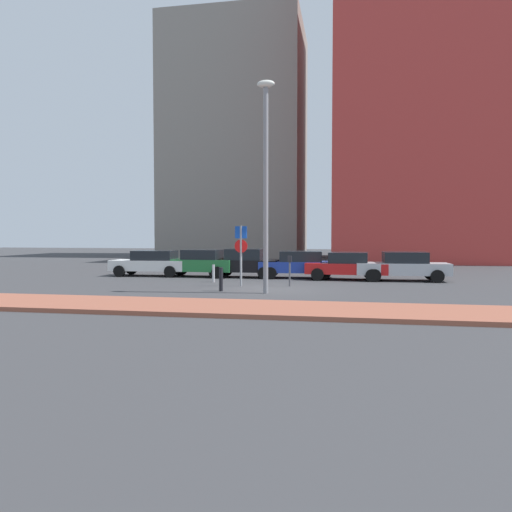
{
  "coord_description": "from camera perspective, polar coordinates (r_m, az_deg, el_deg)",
  "views": [
    {
      "loc": [
        3.18,
        -20.82,
        2.33
      ],
      "look_at": [
        -1.0,
        1.57,
        1.35
      ],
      "focal_mm": 34.2,
      "sensor_mm": 36.0,
      "label": 1
    }
  ],
  "objects": [
    {
      "name": "street_lamp",
      "position": [
        19.56,
        1.16,
        9.87
      ],
      "size": [
        0.7,
        0.36,
        8.41
      ],
      "color": "gray",
      "rests_on": "ground"
    },
    {
      "name": "parked_car_red",
      "position": [
        25.79,
        10.61,
        -1.1
      ],
      "size": [
        4.26,
        2.23,
        1.43
      ],
      "color": "red",
      "rests_on": "ground"
    },
    {
      "name": "parked_car_blue",
      "position": [
        26.41,
        5.01,
        -0.93
      ],
      "size": [
        4.26,
        2.15,
        1.46
      ],
      "color": "#1E389E",
      "rests_on": "ground"
    },
    {
      "name": "traffic_bollard_near",
      "position": [
        24.18,
        -5.0,
        -2.04
      ],
      "size": [
        0.13,
        0.13,
        0.87
      ],
      "primitive_type": "cylinder",
      "color": "#B7B7BC",
      "rests_on": "ground"
    },
    {
      "name": "ground_plane",
      "position": [
        21.19,
        1.89,
        -3.84
      ],
      "size": [
        120.0,
        120.0,
        0.0
      ],
      "primitive_type": "plane",
      "color": "#38383A"
    },
    {
      "name": "traffic_bollard_mid",
      "position": [
        20.27,
        -4.12,
        -2.74
      ],
      "size": [
        0.16,
        0.16,
        0.99
      ],
      "primitive_type": "cylinder",
      "color": "black",
      "rests_on": "ground"
    },
    {
      "name": "sidewalk_brick",
      "position": [
        15.15,
        -1.67,
        -6.11
      ],
      "size": [
        40.0,
        3.11,
        0.14
      ],
      "primitive_type": "cube",
      "color": "#93513D",
      "rests_on": "ground"
    },
    {
      "name": "parked_car_white",
      "position": [
        28.31,
        -12.14,
        -0.76
      ],
      "size": [
        4.36,
        2.09,
        1.45
      ],
      "color": "white",
      "rests_on": "ground"
    },
    {
      "name": "building_under_construction",
      "position": [
        55.37,
        -2.27,
        13.11
      ],
      "size": [
        14.59,
        11.87,
        25.1
      ],
      "primitive_type": "cube",
      "color": "gray",
      "rests_on": "ground"
    },
    {
      "name": "parking_meter",
      "position": [
        22.12,
        3.96,
        -1.25
      ],
      "size": [
        0.18,
        0.14,
        1.38
      ],
      "color": "#4C4C51",
      "rests_on": "ground"
    },
    {
      "name": "parked_car_black",
      "position": [
        26.83,
        -1.52,
        -0.79
      ],
      "size": [
        3.96,
        1.92,
        1.57
      ],
      "color": "black",
      "rests_on": "ground"
    },
    {
      "name": "parking_sign_post",
      "position": [
        22.1,
        -1.77,
        0.92
      ],
      "size": [
        0.6,
        0.1,
        2.76
      ],
      "color": "gray",
      "rests_on": "ground"
    },
    {
      "name": "building_colorful_midrise",
      "position": [
        50.04,
        18.66,
        15.97
      ],
      "size": [
        15.79,
        17.61,
        28.24
      ],
      "primitive_type": "cube",
      "color": "#BF3833",
      "rests_on": "ground"
    },
    {
      "name": "parked_car_silver",
      "position": [
        25.82,
        16.78,
        -1.12
      ],
      "size": [
        4.63,
        2.02,
        1.47
      ],
      "color": "#B7BABF",
      "rests_on": "ground"
    },
    {
      "name": "parked_car_green",
      "position": [
        27.38,
        -6.61,
        -0.79
      ],
      "size": [
        4.11,
        2.06,
        1.51
      ],
      "color": "#237238",
      "rests_on": "ground"
    }
  ]
}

